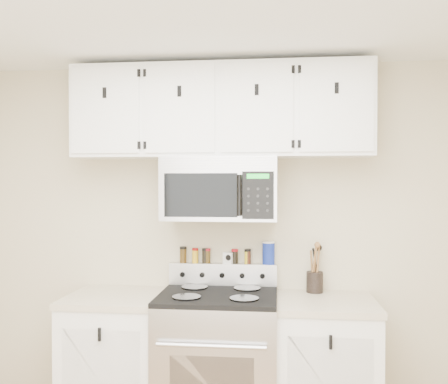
{
  "coord_description": "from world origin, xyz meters",
  "views": [
    {
      "loc": [
        0.38,
        -1.78,
        1.67
      ],
      "look_at": [
        0.04,
        1.45,
        1.61
      ],
      "focal_mm": 40.0,
      "sensor_mm": 36.0,
      "label": 1
    }
  ],
  "objects_px": {
    "microwave": "(220,189)",
    "salt_canister": "(269,253)",
    "range": "(218,364)",
    "utensil_crock": "(315,280)"
  },
  "relations": [
    {
      "from": "range",
      "to": "utensil_crock",
      "type": "bearing_deg",
      "value": 20.03
    },
    {
      "from": "range",
      "to": "utensil_crock",
      "type": "distance_m",
      "value": 0.85
    },
    {
      "from": "salt_canister",
      "to": "microwave",
      "type": "bearing_deg",
      "value": -154.13
    },
    {
      "from": "microwave",
      "to": "salt_canister",
      "type": "relative_size",
      "value": 4.77
    },
    {
      "from": "utensil_crock",
      "to": "range",
      "type": "bearing_deg",
      "value": -159.97
    },
    {
      "from": "salt_canister",
      "to": "range",
      "type": "bearing_deg",
      "value": -138.69
    },
    {
      "from": "microwave",
      "to": "utensil_crock",
      "type": "relative_size",
      "value": 2.31
    },
    {
      "from": "range",
      "to": "salt_canister",
      "type": "distance_m",
      "value": 0.81
    },
    {
      "from": "microwave",
      "to": "utensil_crock",
      "type": "height_order",
      "value": "microwave"
    },
    {
      "from": "utensil_crock",
      "to": "microwave",
      "type": "bearing_deg",
      "value": -170.59
    }
  ]
}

